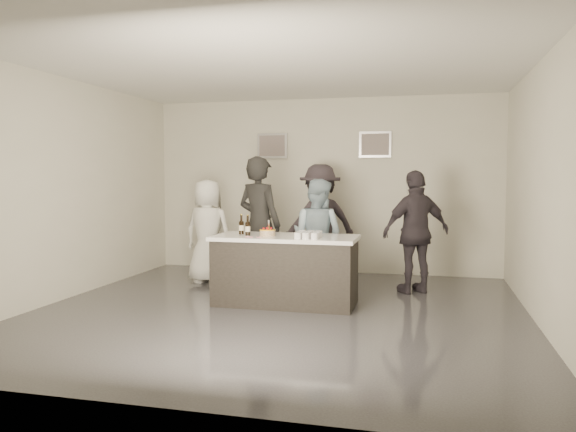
% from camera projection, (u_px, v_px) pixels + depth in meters
% --- Properties ---
extents(floor, '(6.00, 6.00, 0.00)m').
position_uv_depth(floor, '(278.00, 311.00, 6.95)').
color(floor, '#3D3D42').
rests_on(floor, ground).
extents(ceiling, '(6.00, 6.00, 0.00)m').
position_uv_depth(ceiling, '(278.00, 65.00, 6.73)').
color(ceiling, white).
extents(wall_back, '(6.00, 0.04, 3.00)m').
position_uv_depth(wall_back, '(323.00, 186.00, 9.74)').
color(wall_back, beige).
rests_on(wall_back, ground).
extents(wall_front, '(6.00, 0.04, 3.00)m').
position_uv_depth(wall_front, '(168.00, 202.00, 3.94)').
color(wall_front, beige).
rests_on(wall_front, ground).
extents(wall_left, '(0.04, 6.00, 3.00)m').
position_uv_depth(wall_left, '(64.00, 189.00, 7.56)').
color(wall_left, beige).
rests_on(wall_left, ground).
extents(wall_right, '(0.04, 6.00, 3.00)m').
position_uv_depth(wall_right, '(543.00, 192.00, 6.12)').
color(wall_right, beige).
rests_on(wall_right, ground).
extents(picture_left, '(0.54, 0.04, 0.44)m').
position_uv_depth(picture_left, '(272.00, 146.00, 9.88)').
color(picture_left, '#B2B2B7').
rests_on(picture_left, wall_back).
extents(picture_right, '(0.54, 0.04, 0.44)m').
position_uv_depth(picture_right, '(375.00, 144.00, 9.45)').
color(picture_right, '#B2B2B7').
rests_on(picture_right, wall_back).
extents(bar_counter, '(1.86, 0.86, 0.90)m').
position_uv_depth(bar_counter, '(286.00, 270.00, 7.31)').
color(bar_counter, white).
rests_on(bar_counter, ground).
extents(cake, '(0.20, 0.20, 0.07)m').
position_uv_depth(cake, '(267.00, 233.00, 7.27)').
color(cake, '#EFAB19').
rests_on(cake, bar_counter).
extents(beer_bottle_a, '(0.07, 0.07, 0.26)m').
position_uv_depth(beer_bottle_a, '(241.00, 224.00, 7.45)').
color(beer_bottle_a, black).
rests_on(beer_bottle_a, bar_counter).
extents(beer_bottle_b, '(0.07, 0.07, 0.26)m').
position_uv_depth(beer_bottle_b, '(248.00, 226.00, 7.30)').
color(beer_bottle_b, black).
rests_on(beer_bottle_b, bar_counter).
extents(tumbler_cluster, '(0.30, 0.40, 0.08)m').
position_uv_depth(tumbler_cluster, '(308.00, 235.00, 7.04)').
color(tumbler_cluster, '#C46412').
rests_on(tumbler_cluster, bar_counter).
extents(candles, '(0.24, 0.08, 0.01)m').
position_uv_depth(candles, '(253.00, 237.00, 7.09)').
color(candles, pink).
rests_on(candles, bar_counter).
extents(person_main_black, '(0.83, 0.70, 1.95)m').
position_uv_depth(person_main_black, '(259.00, 224.00, 8.10)').
color(person_main_black, black).
rests_on(person_main_black, ground).
extents(person_main_blue, '(0.94, 0.83, 1.63)m').
position_uv_depth(person_main_blue, '(317.00, 236.00, 8.04)').
color(person_main_blue, '#98B4C7').
rests_on(person_main_blue, ground).
extents(person_guest_left, '(0.85, 0.61, 1.62)m').
position_uv_depth(person_guest_left, '(208.00, 231.00, 8.73)').
color(person_guest_left, silver).
rests_on(person_guest_left, ground).
extents(person_guest_right, '(1.10, 0.90, 1.76)m').
position_uv_depth(person_guest_right, '(416.00, 232.00, 7.98)').
color(person_guest_right, '#342E37').
rests_on(person_guest_right, ground).
extents(person_guest_back, '(1.39, 1.19, 1.86)m').
position_uv_depth(person_guest_back, '(320.00, 222.00, 9.03)').
color(person_guest_back, '#2C262D').
rests_on(person_guest_back, ground).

